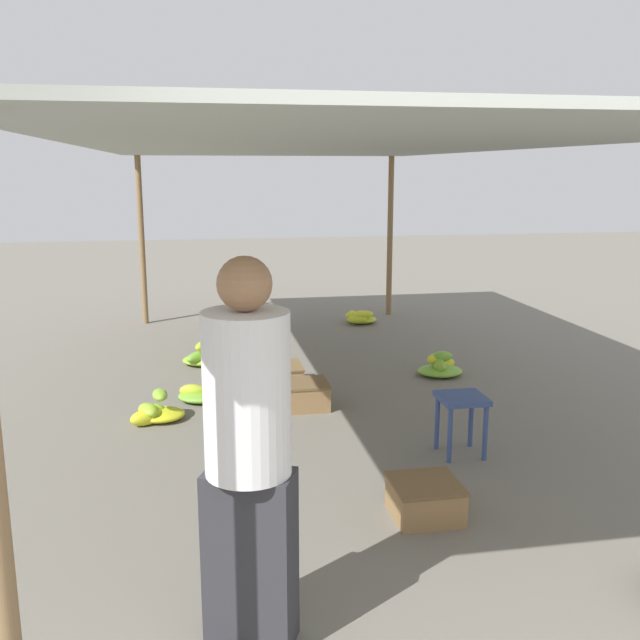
{
  "coord_description": "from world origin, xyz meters",
  "views": [
    {
      "loc": [
        -1.1,
        -1.94,
        2.1
      ],
      "look_at": [
        0.0,
        4.08,
        0.8
      ],
      "focal_mm": 40.0,
      "sensor_mm": 36.0,
      "label": 1
    }
  ],
  "objects_px": {
    "banana_pile_left_0": "(156,412)",
    "banana_pile_right_0": "(360,318)",
    "crate_near": "(425,499)",
    "crate_mid": "(305,394)",
    "stool": "(462,408)",
    "crate_far": "(279,375)",
    "vendor_foreground": "(248,452)",
    "banana_pile_left_2": "(207,355)",
    "banana_pile_right_1": "(440,366)",
    "banana_pile_left_1": "(207,393)"
  },
  "relations": [
    {
      "from": "banana_pile_right_1",
      "to": "crate_mid",
      "type": "distance_m",
      "value": 1.72
    },
    {
      "from": "banana_pile_right_1",
      "to": "crate_far",
      "type": "height_order",
      "value": "banana_pile_right_1"
    },
    {
      "from": "banana_pile_left_0",
      "to": "banana_pile_right_0",
      "type": "height_order",
      "value": "banana_pile_left_0"
    },
    {
      "from": "crate_mid",
      "to": "vendor_foreground",
      "type": "bearing_deg",
      "value": -103.45
    },
    {
      "from": "banana_pile_left_0",
      "to": "banana_pile_right_0",
      "type": "xyz_separation_m",
      "value": [
        2.61,
        3.5,
        -0.0
      ]
    },
    {
      "from": "vendor_foreground",
      "to": "crate_near",
      "type": "height_order",
      "value": "vendor_foreground"
    },
    {
      "from": "banana_pile_left_0",
      "to": "banana_pile_left_2",
      "type": "xyz_separation_m",
      "value": [
        0.48,
        1.75,
        0.02
      ]
    },
    {
      "from": "stool",
      "to": "banana_pile_left_2",
      "type": "xyz_separation_m",
      "value": [
        -1.8,
        2.89,
        -0.26
      ]
    },
    {
      "from": "vendor_foreground",
      "to": "banana_pile_left_1",
      "type": "height_order",
      "value": "vendor_foreground"
    },
    {
      "from": "stool",
      "to": "banana_pile_right_0",
      "type": "height_order",
      "value": "stool"
    },
    {
      "from": "banana_pile_left_1",
      "to": "crate_near",
      "type": "xyz_separation_m",
      "value": [
        1.26,
        -2.51,
        0.04
      ]
    },
    {
      "from": "banana_pile_left_0",
      "to": "crate_far",
      "type": "distance_m",
      "value": 1.42
    },
    {
      "from": "stool",
      "to": "crate_far",
      "type": "height_order",
      "value": "stool"
    },
    {
      "from": "banana_pile_left_2",
      "to": "crate_near",
      "type": "distance_m",
      "value": 3.97
    },
    {
      "from": "vendor_foreground",
      "to": "stool",
      "type": "bearing_deg",
      "value": 47.41
    },
    {
      "from": "banana_pile_left_2",
      "to": "banana_pile_right_0",
      "type": "distance_m",
      "value": 2.76
    },
    {
      "from": "banana_pile_right_0",
      "to": "crate_mid",
      "type": "relative_size",
      "value": 1.09
    },
    {
      "from": "stool",
      "to": "crate_far",
      "type": "bearing_deg",
      "value": 119.67
    },
    {
      "from": "stool",
      "to": "crate_near",
      "type": "relative_size",
      "value": 1.11
    },
    {
      "from": "banana_pile_left_0",
      "to": "crate_near",
      "type": "xyz_separation_m",
      "value": [
        1.7,
        -2.03,
        0.03
      ]
    },
    {
      "from": "banana_pile_left_1",
      "to": "crate_near",
      "type": "height_order",
      "value": "crate_near"
    },
    {
      "from": "crate_near",
      "to": "crate_mid",
      "type": "relative_size",
      "value": 1.01
    },
    {
      "from": "banana_pile_right_0",
      "to": "banana_pile_right_1",
      "type": "height_order",
      "value": "banana_pile_right_1"
    },
    {
      "from": "banana_pile_left_2",
      "to": "banana_pile_right_1",
      "type": "height_order",
      "value": "banana_pile_left_2"
    },
    {
      "from": "crate_near",
      "to": "banana_pile_right_1",
      "type": "bearing_deg",
      "value": 68.58
    },
    {
      "from": "banana_pile_right_0",
      "to": "vendor_foreground",
      "type": "bearing_deg",
      "value": -107.58
    },
    {
      "from": "vendor_foreground",
      "to": "crate_near",
      "type": "distance_m",
      "value": 1.71
    },
    {
      "from": "stool",
      "to": "banana_pile_left_0",
      "type": "bearing_deg",
      "value": 153.45
    },
    {
      "from": "stool",
      "to": "banana_pile_right_0",
      "type": "relative_size",
      "value": 1.02
    },
    {
      "from": "banana_pile_left_2",
      "to": "banana_pile_right_1",
      "type": "relative_size",
      "value": 1.38
    },
    {
      "from": "vendor_foreground",
      "to": "stool",
      "type": "relative_size",
      "value": 3.83
    },
    {
      "from": "banana_pile_right_0",
      "to": "banana_pile_right_1",
      "type": "xyz_separation_m",
      "value": [
        0.24,
        -2.6,
        0.01
      ]
    },
    {
      "from": "banana_pile_left_1",
      "to": "banana_pile_left_2",
      "type": "xyz_separation_m",
      "value": [
        0.03,
        1.27,
        0.03
      ]
    },
    {
      "from": "vendor_foreground",
      "to": "banana_pile_left_0",
      "type": "height_order",
      "value": "vendor_foreground"
    },
    {
      "from": "crate_far",
      "to": "stool",
      "type": "bearing_deg",
      "value": -60.33
    },
    {
      "from": "banana_pile_left_0",
      "to": "banana_pile_right_1",
      "type": "distance_m",
      "value": 2.99
    },
    {
      "from": "banana_pile_left_2",
      "to": "banana_pile_right_0",
      "type": "height_order",
      "value": "banana_pile_left_2"
    },
    {
      "from": "crate_far",
      "to": "vendor_foreground",
      "type": "bearing_deg",
      "value": -98.98
    },
    {
      "from": "vendor_foreground",
      "to": "banana_pile_right_0",
      "type": "distance_m",
      "value": 6.88
    },
    {
      "from": "banana_pile_left_1",
      "to": "crate_mid",
      "type": "height_order",
      "value": "crate_mid"
    },
    {
      "from": "crate_far",
      "to": "banana_pile_left_1",
      "type": "bearing_deg",
      "value": -154.09
    },
    {
      "from": "banana_pile_right_0",
      "to": "crate_near",
      "type": "distance_m",
      "value": 5.61
    },
    {
      "from": "banana_pile_left_2",
      "to": "stool",
      "type": "bearing_deg",
      "value": -58.05
    },
    {
      "from": "banana_pile_left_0",
      "to": "crate_mid",
      "type": "relative_size",
      "value": 1.16
    },
    {
      "from": "banana_pile_left_1",
      "to": "crate_near",
      "type": "relative_size",
      "value": 1.29
    },
    {
      "from": "stool",
      "to": "crate_far",
      "type": "xyz_separation_m",
      "value": [
        -1.12,
        1.96,
        -0.26
      ]
    },
    {
      "from": "stool",
      "to": "banana_pile_right_1",
      "type": "distance_m",
      "value": 2.13
    },
    {
      "from": "banana_pile_left_1",
      "to": "vendor_foreground",
      "type": "bearing_deg",
      "value": -88.26
    },
    {
      "from": "banana_pile_right_0",
      "to": "banana_pile_left_0",
      "type": "bearing_deg",
      "value": -126.76
    },
    {
      "from": "banana_pile_right_1",
      "to": "crate_near",
      "type": "height_order",
      "value": "banana_pile_right_1"
    }
  ]
}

